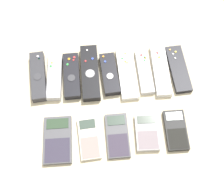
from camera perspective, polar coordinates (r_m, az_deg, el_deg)
The scene contains 15 objects.
ground_plane at distance 1.03m, azimuth 0.14°, elevation -1.77°, with size 3.00×3.00×0.00m, color beige.
remote_0 at distance 1.10m, azimuth -13.33°, elevation 3.87°, with size 0.06×0.19×0.03m.
remote_1 at distance 1.09m, azimuth -10.43°, elevation 3.99°, with size 0.06×0.18×0.03m.
remote_2 at distance 1.08m, azimuth -7.38°, elevation 4.05°, with size 0.05×0.17×0.03m.
remote_3 at distance 1.08m, azimuth -4.02°, elevation 4.67°, with size 0.06×0.21×0.03m.
remote_4 at distance 1.07m, azimuth -0.60°, elevation 4.41°, with size 0.06×0.16×0.03m.
remote_5 at distance 1.08m, azimuth 2.79°, elevation 4.57°, with size 0.06×0.20×0.02m.
remote_6 at distance 1.09m, azimuth 5.94°, elevation 4.85°, with size 0.05×0.17×0.02m.
remote_7 at distance 1.10m, azimuth 8.88°, elevation 5.05°, with size 0.06×0.20×0.02m.
remote_8 at distance 1.11m, azimuth 12.02°, elevation 5.22°, with size 0.07×0.18×0.02m.
calculator_0 at distance 1.00m, azimuth -9.90°, elevation -7.56°, with size 0.09×0.15×0.02m.
calculator_1 at distance 0.99m, azimuth -4.21°, elevation -7.39°, with size 0.07×0.14×0.01m.
calculator_2 at distance 0.99m, azimuth 1.00°, elevation -6.88°, with size 0.07×0.14×0.01m.
calculator_3 at distance 0.99m, azimuth 6.42°, elevation -6.28°, with size 0.08×0.12×0.02m.
calculator_4 at distance 1.01m, azimuth 11.59°, elevation -5.79°, with size 0.07×0.13×0.02m.
Camera 1 is at (-0.04, -0.41, 0.94)m, focal length 50.00 mm.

